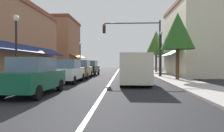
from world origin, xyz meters
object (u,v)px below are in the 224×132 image
(parked_car_nearest_left, at_px, (34,76))
(van_in_lane, at_px, (135,68))
(tree_right_near, at_px, (178,31))
(tree_right_far, at_px, (156,43))
(street_lamp_left_near, at_px, (16,38))
(street_lamp_left_far, at_px, (80,52))
(parked_car_second_left, at_px, (68,71))
(traffic_signal_mast_arm, at_px, (140,38))
(parked_car_third_left, at_px, (81,69))
(street_lamp_right_mid, at_px, (161,46))
(parked_car_far_left, at_px, (90,68))

(parked_car_nearest_left, relative_size, van_in_lane, 0.79)
(tree_right_near, height_order, tree_right_far, tree_right_far)
(street_lamp_left_near, distance_m, street_lamp_left_far, 15.98)
(parked_car_second_left, distance_m, tree_right_near, 9.67)
(parked_car_second_left, height_order, traffic_signal_mast_arm, traffic_signal_mast_arm)
(tree_right_near, bearing_deg, parked_car_third_left, 167.60)
(street_lamp_left_near, xyz_separation_m, tree_right_near, (10.73, 6.13, 1.27))
(street_lamp_right_mid, height_order, tree_right_near, tree_right_near)
(parked_car_far_left, height_order, street_lamp_left_far, street_lamp_left_far)
(traffic_signal_mast_arm, bearing_deg, street_lamp_left_far, 141.57)
(parked_car_far_left, relative_size, van_in_lane, 0.79)
(street_lamp_right_mid, height_order, street_lamp_left_far, street_lamp_right_mid)
(traffic_signal_mast_arm, bearing_deg, parked_car_second_left, -134.26)
(street_lamp_left_near, relative_size, tree_right_far, 0.68)
(parked_car_nearest_left, relative_size, traffic_signal_mast_arm, 0.68)
(parked_car_far_left, relative_size, street_lamp_left_far, 0.97)
(parked_car_second_left, relative_size, parked_car_third_left, 1.00)
(parked_car_nearest_left, relative_size, street_lamp_right_mid, 0.87)
(van_in_lane, distance_m, street_lamp_left_far, 14.79)
(tree_right_far, bearing_deg, street_lamp_right_mid, -96.29)
(traffic_signal_mast_arm, relative_size, street_lamp_right_mid, 1.27)
(parked_car_second_left, xyz_separation_m, parked_car_third_left, (0.09, 4.18, 0.00))
(traffic_signal_mast_arm, xyz_separation_m, street_lamp_left_far, (-7.61, 6.04, -1.16))
(parked_car_far_left, bearing_deg, street_lamp_left_far, 125.01)
(parked_car_third_left, xyz_separation_m, traffic_signal_mast_arm, (5.83, 1.89, 3.22))
(street_lamp_left_near, bearing_deg, traffic_signal_mast_arm, 51.69)
(street_lamp_left_far, bearing_deg, tree_right_near, -43.18)
(tree_right_far, bearing_deg, street_lamp_left_far, -163.21)
(parked_car_second_left, xyz_separation_m, van_in_lane, (5.01, -0.95, 0.27))
(street_lamp_right_mid, relative_size, tree_right_far, 0.76)
(van_in_lane, xyz_separation_m, street_lamp_left_far, (-6.71, 13.06, 1.78))
(street_lamp_right_mid, bearing_deg, parked_car_second_left, -143.87)
(parked_car_nearest_left, height_order, parked_car_second_left, same)
(parked_car_second_left, relative_size, street_lamp_left_near, 0.97)
(street_lamp_right_mid, distance_m, street_lamp_left_far, 11.59)
(street_lamp_left_near, xyz_separation_m, street_lamp_left_far, (0.24, 15.98, 0.01))
(parked_car_second_left, height_order, tree_right_near, tree_right_near)
(parked_car_far_left, height_order, tree_right_near, tree_right_near)
(street_lamp_left_far, bearing_deg, parked_car_second_left, -82.04)
(parked_car_far_left, distance_m, traffic_signal_mast_arm, 7.34)
(parked_car_nearest_left, xyz_separation_m, tree_right_far, (9.18, 21.16, 3.58))
(parked_car_third_left, xyz_separation_m, parked_car_far_left, (0.07, 5.12, 0.00))
(street_lamp_left_near, relative_size, street_lamp_left_far, 0.99)
(street_lamp_left_far, bearing_deg, street_lamp_left_near, -90.87)
(parked_car_far_left, distance_m, van_in_lane, 11.35)
(parked_car_nearest_left, distance_m, parked_car_second_left, 5.78)
(van_in_lane, xyz_separation_m, street_lamp_left_near, (-6.95, -2.92, 1.77))
(parked_car_nearest_left, bearing_deg, street_lamp_right_mid, 56.45)
(parked_car_second_left, distance_m, street_lamp_left_near, 4.78)
(street_lamp_left_far, height_order, tree_right_near, tree_right_near)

